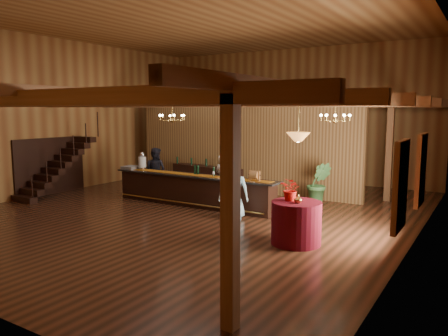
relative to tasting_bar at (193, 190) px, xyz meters
The scene contains 30 objects.
floor 0.90m from the tasting_bar, 45.97° to the right, with size 14.00×14.00×0.00m, color #4D2717.
ceiling 5.06m from the tasting_bar, 45.97° to the right, with size 14.00×14.00×0.00m, color #A6743D.
wall_back 6.86m from the tasting_bar, 85.35° to the left, with size 12.00×0.10×5.50m, color olive.
wall_left 5.95m from the tasting_bar, behind, with size 0.10×14.00×5.50m, color olive.
wall_right 6.93m from the tasting_bar, ahead, with size 0.10×14.00×5.50m, color olive.
beam_grid 2.80m from the tasting_bar, ahead, with size 11.90×13.90×0.39m.
support_posts 1.61m from the tasting_bar, 63.28° to the right, with size 9.20×10.20×3.20m.
partition_wall 3.14m from the tasting_bar, 89.51° to the left, with size 9.00×0.18×3.10m, color brown.
window_right_front 6.90m from the tasting_bar, 18.32° to the right, with size 0.12×1.05×1.75m, color white.
window_right_back 6.58m from the tasting_bar, ahead, with size 0.12×1.05×1.75m, color white.
staircase 5.11m from the tasting_bar, 165.39° to the right, with size 1.00×2.80×2.00m.
backroom_boxes 4.96m from the tasting_bar, 87.32° to the left, with size 4.10×0.60×1.10m.
tasting_bar is the anchor object (origin of this frame).
beverage_dispenser 2.28m from the tasting_bar, behind, with size 0.26×0.26×0.60m.
glass_rack_tray 2.64m from the tasting_bar, behind, with size 0.50×0.50×0.10m, color gray.
raffle_drum 2.29m from the tasting_bar, ahead, with size 0.34×0.24×0.30m.
bar_bottle_0 0.64m from the tasting_bar, 87.65° to the left, with size 0.07×0.07×0.30m, color black.
bar_bottle_1 0.65m from the tasting_bar, 44.81° to the left, with size 0.07×0.07×0.30m, color black.
bar_bottle_2 0.95m from the tasting_bar, ahead, with size 0.07×0.07×0.30m, color black.
backbar_shelf 2.76m from the tasting_bar, 115.62° to the left, with size 3.14×0.49×0.88m, color black.
round_table 4.73m from the tasting_bar, 24.86° to the right, with size 1.11×1.11×0.96m, color #510B0F.
chandelier_left 2.36m from the tasting_bar, 122.84° to the right, with size 0.80×0.80×0.60m.
chandelier_right 4.93m from the tasting_bar, ahead, with size 0.80×0.80×0.57m.
pendant_lamp 5.10m from the tasting_bar, 24.86° to the right, with size 0.52×0.52×0.90m.
bartender 1.03m from the tasting_bar, 50.83° to the left, with size 0.57×0.38×1.57m, color white.
staff_second 2.32m from the tasting_bar, 161.22° to the left, with size 0.81×0.63×1.67m, color black.
guest 2.18m from the tasting_bar, 23.29° to the right, with size 0.81×0.53×1.66m, color #95BEC9.
floor_plant 3.98m from the tasting_bar, 34.03° to the left, with size 0.74×0.60×1.35m, color #417538.
table_flowers 4.65m from the tasting_bar, 25.44° to the right, with size 0.47×0.41×0.52m, color red.
table_vase 4.90m from the tasting_bar, 25.76° to the right, with size 0.15×0.15×0.29m, color tan.
Camera 1 is at (7.43, -10.34, 3.00)m, focal length 35.00 mm.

